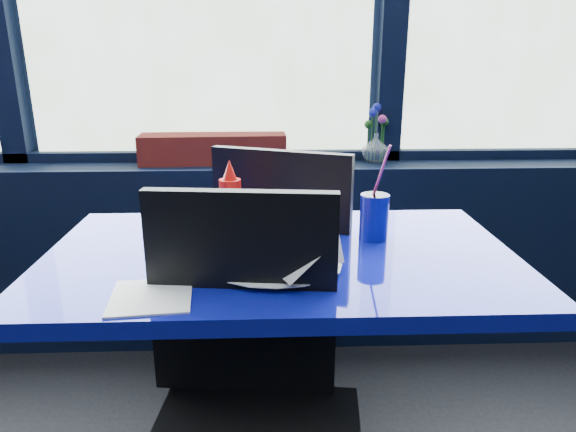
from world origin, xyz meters
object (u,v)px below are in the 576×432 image
(chair_near_front, at_px, (248,396))
(ketchup_bottle, at_px, (231,204))
(chair_near_back, at_px, (266,269))
(soda_cup, at_px, (374,216))
(near_table, at_px, (281,315))
(flower_vase, at_px, (376,144))
(food_basket, at_px, (279,257))
(planter_box, at_px, (213,149))

(chair_near_front, relative_size, ketchup_bottle, 4.39)
(chair_near_back, distance_m, soda_cup, 0.45)
(near_table, relative_size, flower_vase, 4.95)
(flower_vase, relative_size, ketchup_bottle, 1.10)
(soda_cup, bearing_deg, ketchup_bottle, 177.43)
(soda_cup, bearing_deg, food_basket, -141.30)
(flower_vase, bearing_deg, chair_near_back, -129.18)
(chair_near_front, relative_size, soda_cup, 3.66)
(soda_cup, bearing_deg, chair_near_front, -128.90)
(near_table, distance_m, flower_vase, 1.03)
(flower_vase, bearing_deg, ketchup_bottle, -125.42)
(planter_box, distance_m, flower_vase, 0.68)
(food_basket, xyz_separation_m, ketchup_bottle, (-0.12, 0.23, 0.06))
(chair_near_front, relative_size, flower_vase, 3.99)
(ketchup_bottle, bearing_deg, planter_box, 99.10)
(planter_box, bearing_deg, flower_vase, -3.30)
(near_table, distance_m, soda_cup, 0.37)
(near_table, xyz_separation_m, chair_near_back, (-0.04, 0.32, -0.01))
(ketchup_bottle, bearing_deg, food_basket, -61.52)
(chair_near_back, xyz_separation_m, ketchup_bottle, (-0.09, -0.21, 0.29))
(near_table, height_order, flower_vase, flower_vase)
(near_table, xyz_separation_m, flower_vase, (0.42, 0.88, 0.31))
(flower_vase, xyz_separation_m, ketchup_bottle, (-0.55, -0.78, -0.03))
(food_basket, bearing_deg, near_table, 94.70)
(flower_vase, distance_m, ketchup_bottle, 0.95)
(near_table, bearing_deg, ketchup_bottle, 140.65)
(near_table, height_order, chair_near_front, chair_near_front)
(planter_box, distance_m, ketchup_bottle, 0.79)
(soda_cup, bearing_deg, near_table, -160.78)
(flower_vase, relative_size, food_basket, 0.83)
(near_table, bearing_deg, food_basket, -93.08)
(ketchup_bottle, height_order, soda_cup, soda_cup)
(chair_near_back, height_order, soda_cup, soda_cup)
(flower_vase, bearing_deg, planter_box, 179.35)
(near_table, height_order, planter_box, planter_box)
(chair_near_back, xyz_separation_m, soda_cup, (0.30, -0.23, 0.25))
(ketchup_bottle, relative_size, soda_cup, 0.83)
(food_basket, distance_m, soda_cup, 0.34)
(near_table, distance_m, chair_near_front, 0.33)
(planter_box, bearing_deg, food_basket, -78.78)
(food_basket, bearing_deg, chair_near_back, 101.92)
(near_table, bearing_deg, chair_near_front, -103.11)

